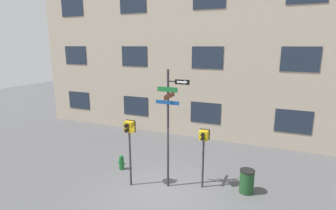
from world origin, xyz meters
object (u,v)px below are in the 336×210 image
(trash_bin, at_px, (247,181))
(street_sign_pole, at_px, (169,120))
(pedestrian_signal_right, at_px, (204,143))
(pedestrian_signal_left, at_px, (129,135))
(fire_hydrant, at_px, (121,162))

(trash_bin, bearing_deg, street_sign_pole, -165.64)
(pedestrian_signal_right, bearing_deg, pedestrian_signal_left, -160.40)
(street_sign_pole, height_order, pedestrian_signal_left, street_sign_pole)
(pedestrian_signal_right, distance_m, trash_bin, 2.23)
(street_sign_pole, relative_size, fire_hydrant, 6.80)
(street_sign_pole, bearing_deg, pedestrian_signal_right, 20.26)
(fire_hydrant, distance_m, trash_bin, 5.55)
(pedestrian_signal_right, relative_size, trash_bin, 2.59)
(pedestrian_signal_left, relative_size, pedestrian_signal_right, 1.13)
(street_sign_pole, relative_size, pedestrian_signal_right, 1.96)
(pedestrian_signal_left, height_order, pedestrian_signal_right, pedestrian_signal_left)
(pedestrian_signal_left, bearing_deg, pedestrian_signal_right, 19.60)
(pedestrian_signal_left, relative_size, trash_bin, 2.93)
(pedestrian_signal_left, xyz_separation_m, fire_hydrant, (-1.12, 1.05, -1.84))
(street_sign_pole, height_order, trash_bin, street_sign_pole)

